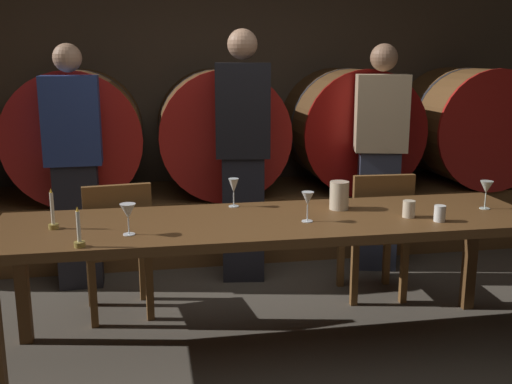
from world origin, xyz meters
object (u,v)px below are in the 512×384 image
at_px(guest_center, 243,155).
at_px(wine_glass_center_right, 308,200).
at_px(dining_table, 272,231).
at_px(candle_right, 79,236).
at_px(wine_barrel_center, 219,131).
at_px(cup_right, 440,213).
at_px(candle_left, 53,218).
at_px(wine_barrel_left, 79,134).
at_px(guest_left, 75,167).
at_px(wine_glass_far_left, 128,212).
at_px(chair_right, 376,229).
at_px(wine_barrel_far_right, 467,125).
at_px(chair_left, 118,243).
at_px(cup_left, 409,209).
at_px(wine_glass_center_left, 234,187).
at_px(pitcher, 339,195).
at_px(guest_right, 379,157).
at_px(wine_barrel_right, 348,128).

bearing_deg(guest_center, wine_glass_center_right, 105.21).
relative_size(dining_table, candle_right, 15.08).
relative_size(wine_barrel_center, cup_right, 11.71).
bearing_deg(wine_glass_center_right, candle_right, -168.16).
xyz_separation_m(candle_left, cup_right, (2.00, -0.21, -0.02)).
distance_m(wine_barrel_left, candle_left, 1.85).
relative_size(guest_left, wine_glass_far_left, 10.90).
bearing_deg(chair_right, guest_left, -13.98).
relative_size(wine_barrel_far_right, wine_glass_center_right, 6.27).
height_order(chair_left, cup_right, chair_left).
bearing_deg(guest_center, candle_right, 63.61).
bearing_deg(guest_left, cup_left, 144.31).
height_order(wine_barrel_far_right, candle_left, wine_barrel_far_right).
xyz_separation_m(candle_right, wine_glass_center_left, (0.80, 0.63, 0.07)).
bearing_deg(guest_center, wine_barrel_far_right, -153.27).
bearing_deg(wine_glass_center_left, wine_glass_center_right, -48.91).
bearing_deg(pitcher, guest_right, 57.89).
height_order(wine_barrel_right, guest_left, guest_left).
bearing_deg(chair_right, cup_right, 94.98).
relative_size(chair_right, wine_glass_center_left, 5.26).
bearing_deg(guest_right, candle_left, 42.16).
xyz_separation_m(wine_barrel_left, wine_glass_center_left, (1.02, -1.55, -0.14)).
distance_m(guest_left, candle_left, 1.18).
xyz_separation_m(guest_left, candle_right, (0.19, -1.51, -0.06)).
bearing_deg(wine_glass_far_left, dining_table, 12.49).
height_order(chair_right, guest_left, guest_left).
xyz_separation_m(wine_barrel_left, candle_left, (0.06, -1.84, -0.20)).
distance_m(chair_left, cup_left, 1.76).
relative_size(wine_barrel_far_right, wine_glass_center_left, 6.05).
relative_size(candle_right, wine_glass_center_right, 1.20).
xyz_separation_m(wine_barrel_far_right, guest_center, (-2.13, -0.73, -0.09)).
bearing_deg(wine_glass_center_right, guest_left, 136.19).
bearing_deg(candle_right, candle_left, 116.01).
distance_m(candle_right, wine_glass_center_right, 1.17).
xyz_separation_m(wine_barrel_right, wine_glass_center_left, (-1.21, -1.55, -0.14)).
xyz_separation_m(guest_left, guest_center, (1.17, -0.06, 0.06)).
bearing_deg(pitcher, wine_barrel_center, 105.81).
relative_size(candle_left, wine_glass_center_right, 1.32).
relative_size(guest_center, wine_glass_center_right, 11.18).
bearing_deg(wine_barrel_left, guest_right, -16.67).
height_order(dining_table, chair_right, chair_right).
relative_size(wine_barrel_left, candle_left, 4.77).
relative_size(wine_glass_far_left, wine_glass_center_left, 0.94).
distance_m(guest_right, cup_left, 1.32).
distance_m(wine_barrel_right, guest_left, 2.30).
bearing_deg(dining_table, wine_glass_center_right, -26.75).
relative_size(guest_left, pitcher, 10.59).
height_order(dining_table, candle_left, candle_left).
bearing_deg(guest_center, cup_right, 130.40).
xyz_separation_m(wine_barrel_far_right, cup_left, (-1.41, -1.95, -0.21)).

